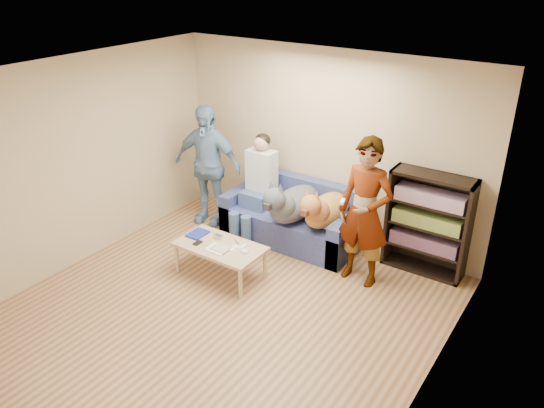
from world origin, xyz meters
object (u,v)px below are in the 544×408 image
Objects in this scene: camera_silver at (218,237)px; dog_gray at (291,203)px; dog_tan at (325,209)px; bookshelf at (428,221)px; person_standing_right at (365,213)px; person_seated at (258,182)px; sofa at (293,220)px; coffee_table at (220,248)px; notebook_blue at (198,234)px; person_standing_left at (207,165)px.

camera_silver is 0.09× the size of dog_gray.
dog_tan reaches higher than camera_silver.
bookshelf reaches higher than dog_gray.
person_standing_right is 1.55× the size of dog_tan.
person_seated reaches higher than bookshelf.
bookshelf reaches higher than sofa.
bookshelf reaches higher than coffee_table.
person_seated is at bearing 82.93° from notebook_blue.
dog_tan is (1.07, -0.01, -0.12)m from person_seated.
person_standing_right is 1.40× the size of bookshelf.
sofa is 0.68m from dog_tan.
person_standing_left reaches higher than dog_tan.
person_seated is at bearing -166.04° from sofa.
camera_silver is at bearing -131.42° from dog_tan.
camera_silver reaches higher than coffee_table.
person_standing_right is 1.16m from dog_gray.
dog_tan is 0.91× the size of bookshelf.
sofa is 1.29× the size of person_seated.
coffee_table is (0.40, -0.05, -0.06)m from notebook_blue.
coffee_table is at bearing -146.45° from person_standing_right.
person_standing_left is 0.94× the size of sofa.
bookshelf reaches higher than camera_silver.
person_standing_left is 1.42m from camera_silver.
notebook_blue reaches higher than coffee_table.
dog_gray is (1.45, -0.02, -0.22)m from person_standing_left.
dog_tan reaches higher than notebook_blue.
camera_silver is at bearing 135.00° from coffee_table.
camera_silver is 0.08× the size of bookshelf.
person_seated is at bearing 168.53° from dog_gray.
person_standing_right is at bearing 30.59° from coffee_table.
person_standing_left is 16.19× the size of camera_silver.
dog_tan is (-0.68, 0.29, -0.26)m from person_standing_right.
person_standing_right is at bearing -8.56° from dog_gray.
sofa reaches higher than notebook_blue.
notebook_blue is 1.42m from sofa.
dog_gray is (0.63, -0.13, -0.10)m from person_seated.
camera_silver reaches higher than notebook_blue.
dog_tan is at bearing 15.59° from dog_gray.
bookshelf is at bearing 16.46° from dog_tan.
person_standing_right reaches higher than dog_gray.
person_standing_right is 2.57m from person_standing_left.
notebook_blue is at bearing -67.47° from person_standing_left.
person_standing_left is 1.46m from dog_gray.
person_seated is (-1.75, 0.30, -0.14)m from person_standing_right.
dog_gray reaches higher than sofa.
person_standing_left is at bearing -177.02° from dog_tan.
person_seated is 1.27m from coffee_table.
bookshelf is at bearing 31.25° from notebook_blue.
person_standing_left is 1.60m from coffee_table.
camera_silver is at bearing -55.82° from person_standing_left.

